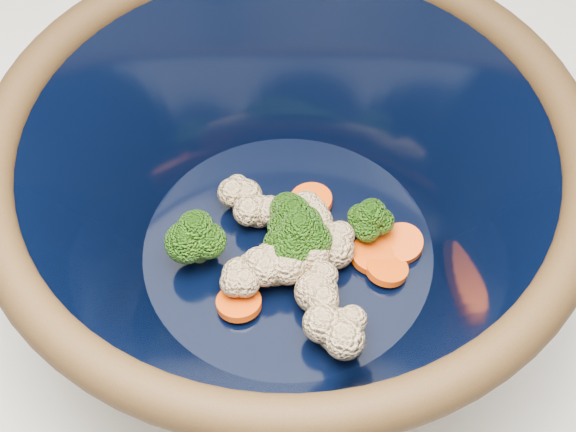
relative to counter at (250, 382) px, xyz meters
The scene contains 3 objects.
counter is the anchor object (origin of this frame).
mixing_bowl 0.56m from the counter, 50.20° to the right, with size 0.39×0.39×0.17m.
vegetable_pile 0.53m from the counter, 51.25° to the right, with size 0.18×0.14×0.05m.
Camera 1 is at (0.16, -0.41, 1.44)m, focal length 50.00 mm.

